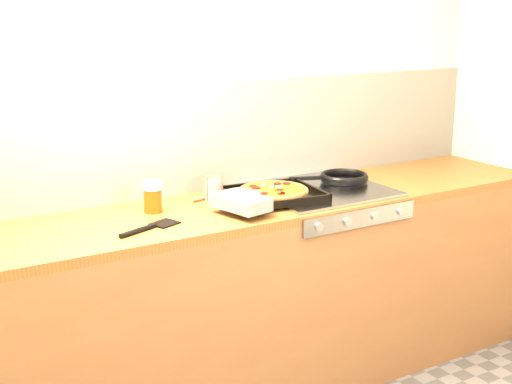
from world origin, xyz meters
TOP-DOWN VIEW (x-y plane):
  - room_shell at (0.00, 1.39)m, footprint 3.20×3.20m
  - counter_run at (0.00, 1.10)m, footprint 3.20×0.62m
  - stovetop at (0.45, 1.10)m, footprint 0.60×0.56m
  - pizza_on_tray at (0.12, 1.05)m, footprint 0.54×0.44m
  - frying_pan at (0.61, 1.13)m, footprint 0.40×0.30m
  - tomato_can at (-0.04, 1.21)m, footprint 0.10×0.10m
  - juice_glass at (-0.34, 1.18)m, footprint 0.09×0.09m
  - wooden_spoon at (0.04, 1.27)m, footprint 0.30×0.09m
  - black_spatula at (-0.45, 0.97)m, footprint 0.28×0.15m

SIDE VIEW (x-z plane):
  - counter_run at x=0.00m, z-range 0.00..0.90m
  - stovetop at x=0.45m, z-range 0.90..0.92m
  - black_spatula at x=-0.45m, z-range 0.90..0.92m
  - wooden_spoon at x=0.04m, z-range 0.90..0.92m
  - frying_pan at x=0.61m, z-range 0.92..0.95m
  - pizza_on_tray at x=0.12m, z-range 0.91..0.98m
  - tomato_can at x=-0.04m, z-range 0.90..1.02m
  - juice_glass at x=-0.34m, z-range 0.90..1.03m
  - room_shell at x=0.00m, z-range -0.45..2.75m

